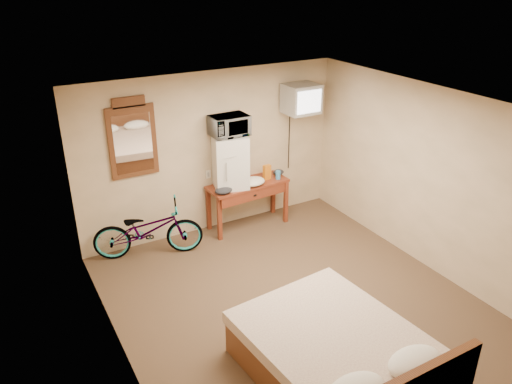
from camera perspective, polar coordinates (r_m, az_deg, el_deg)
room at (r=5.81m, az=4.50°, el=-2.37°), size 4.60×4.64×2.50m
desk at (r=7.84m, az=-0.83°, el=0.12°), size 1.32×0.57×0.75m
mini_fridge at (r=7.56m, az=-2.99°, el=3.52°), size 0.60×0.58×0.82m
microwave at (r=7.38m, az=-3.08°, el=7.59°), size 0.56×0.38×0.30m
snack_bag at (r=7.91m, az=1.26°, el=2.28°), size 0.13×0.08×0.24m
blue_cup at (r=7.95m, az=2.53°, el=1.97°), size 0.08×0.08×0.14m
cloth_cream at (r=7.71m, az=-0.36°, el=1.20°), size 0.39×0.30×0.12m
cloth_dark_a at (r=7.45m, az=-3.73°, el=0.19°), size 0.27×0.20×0.10m
cloth_dark_b at (r=8.13m, az=2.58°, el=2.28°), size 0.18×0.15×0.08m
crt_television at (r=7.88m, az=5.18°, el=10.56°), size 0.52×0.60×0.45m
wall_mirror at (r=7.11m, az=-13.94°, el=5.91°), size 0.67×0.04×1.14m
bicycle at (r=7.33m, az=-12.24°, el=-4.25°), size 1.65×0.99×0.82m
bed at (r=5.30m, az=9.91°, el=-18.37°), size 1.68×2.12×0.90m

